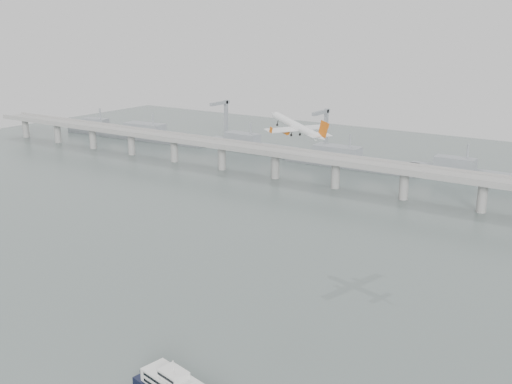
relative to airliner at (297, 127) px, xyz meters
The scene contains 4 objects.
ground 104.91m from the airliner, 93.66° to the right, with size 900.00×900.00×0.00m, color #566461.
bridge 125.46m from the airliner, 93.18° to the left, with size 800.00×22.00×23.90m.
distant_fleet 249.22m from the airliner, 131.49° to the left, with size 453.00×60.90×40.00m.
airliner is the anchor object (origin of this frame).
Camera 1 is at (150.95, -169.70, 112.81)m, focal length 42.00 mm.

